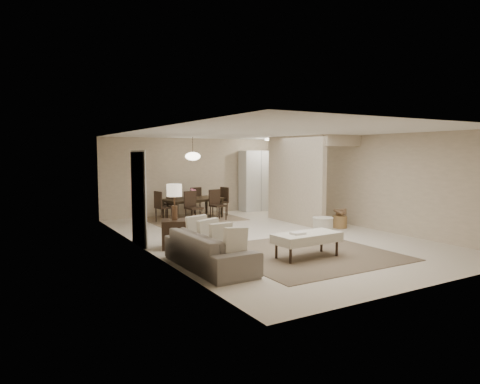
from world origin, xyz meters
TOP-DOWN VIEW (x-y plane):
  - floor at (0.00, 0.00)m, footprint 9.00×9.00m
  - ceiling at (0.00, 0.00)m, footprint 9.00×9.00m
  - back_wall at (0.00, 4.50)m, footprint 6.00×0.00m
  - left_wall at (-3.00, 0.00)m, footprint 0.00×9.00m
  - right_wall at (3.00, 0.00)m, footprint 0.00×9.00m
  - partition at (1.80, 1.25)m, footprint 0.15×2.50m
  - doorway at (-2.97, 0.60)m, footprint 0.04×0.90m
  - pantry_cabinet at (2.35, 4.15)m, footprint 1.20×0.55m
  - flush_light at (2.30, 3.20)m, footprint 0.44×0.44m
  - living_rug at (-0.31, -1.86)m, footprint 3.20×3.20m
  - sofa at (-2.45, -1.86)m, footprint 2.16×0.88m
  - ottoman_bench at (-0.51, -2.16)m, footprint 1.37×0.68m
  - side_table at (-2.40, -0.08)m, footprint 0.70×0.70m
  - table_lamp at (-2.40, -0.08)m, footprint 0.32×0.32m
  - round_pouf at (1.42, -0.40)m, footprint 0.52×0.52m
  - wicker_basket at (2.36, 0.00)m, footprint 0.44×0.44m
  - dining_rug at (-0.41, 3.44)m, footprint 2.80×2.10m
  - dining_table at (-0.41, 3.44)m, footprint 1.95×1.30m
  - dining_chairs at (-0.41, 3.44)m, footprint 2.50×1.98m
  - vase at (-0.41, 3.44)m, footprint 0.17×0.17m
  - yellow_mat at (2.53, 2.49)m, footprint 1.10×0.79m
  - pendant_light at (-0.41, 3.44)m, footprint 0.46×0.46m

SIDE VIEW (x-z plane):
  - floor at x=0.00m, z-range 0.00..0.00m
  - living_rug at x=-0.31m, z-range 0.00..0.01m
  - dining_rug at x=-0.41m, z-range 0.00..0.01m
  - yellow_mat at x=2.53m, z-range 0.00..0.01m
  - wicker_basket at x=2.36m, z-range 0.00..0.33m
  - round_pouf at x=1.42m, z-range 0.00..0.40m
  - side_table at x=-2.40m, z-range 0.00..0.61m
  - sofa at x=-2.45m, z-range 0.00..0.63m
  - dining_table at x=-0.41m, z-range 0.00..0.63m
  - ottoman_bench at x=-0.51m, z-range 0.15..0.63m
  - dining_chairs at x=-0.41m, z-range 0.00..0.92m
  - vase at x=-0.41m, z-range 0.63..0.79m
  - doorway at x=-2.97m, z-range 0.00..2.04m
  - pantry_cabinet at x=2.35m, z-range 0.00..2.10m
  - table_lamp at x=-2.40m, z-range 0.79..1.55m
  - back_wall at x=0.00m, z-range -1.75..4.25m
  - left_wall at x=-3.00m, z-range -3.25..5.75m
  - right_wall at x=3.00m, z-range -3.25..5.75m
  - partition at x=1.80m, z-range 0.00..2.50m
  - pendant_light at x=-0.41m, z-range 1.57..2.27m
  - flush_light at x=2.30m, z-range 2.44..2.48m
  - ceiling at x=0.00m, z-range 2.50..2.50m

